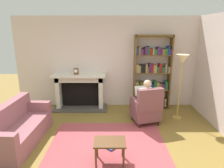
{
  "coord_description": "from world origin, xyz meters",
  "views": [
    {
      "loc": [
        0.08,
        -3.39,
        2.32
      ],
      "look_at": [
        0.1,
        1.2,
        1.05
      ],
      "focal_mm": 31.7,
      "sensor_mm": 36.0,
      "label": 1
    }
  ],
  "objects_px": {
    "bookshelf": "(151,74)",
    "side_table": "(109,144)",
    "fireplace": "(80,90)",
    "sofa_floral": "(18,129)",
    "seated_reader": "(144,99)",
    "floor_lamp": "(181,65)",
    "mantel_clock": "(75,71)",
    "armchair_reading": "(146,108)"
  },
  "relations": [
    {
      "from": "seated_reader",
      "to": "bookshelf",
      "type": "bearing_deg",
      "value": -125.14
    },
    {
      "from": "bookshelf",
      "to": "floor_lamp",
      "type": "height_order",
      "value": "bookshelf"
    },
    {
      "from": "mantel_clock",
      "to": "sofa_floral",
      "type": "height_order",
      "value": "mantel_clock"
    },
    {
      "from": "sofa_floral",
      "to": "side_table",
      "type": "height_order",
      "value": "sofa_floral"
    },
    {
      "from": "floor_lamp",
      "to": "sofa_floral",
      "type": "bearing_deg",
      "value": -162.41
    },
    {
      "from": "fireplace",
      "to": "armchair_reading",
      "type": "distance_m",
      "value": 2.13
    },
    {
      "from": "mantel_clock",
      "to": "floor_lamp",
      "type": "bearing_deg",
      "value": -13.84
    },
    {
      "from": "seated_reader",
      "to": "sofa_floral",
      "type": "relative_size",
      "value": 0.66
    },
    {
      "from": "seated_reader",
      "to": "floor_lamp",
      "type": "distance_m",
      "value": 1.26
    },
    {
      "from": "mantel_clock",
      "to": "sofa_floral",
      "type": "relative_size",
      "value": 0.1
    },
    {
      "from": "sofa_floral",
      "to": "floor_lamp",
      "type": "bearing_deg",
      "value": -69.19
    },
    {
      "from": "sofa_floral",
      "to": "floor_lamp",
      "type": "height_order",
      "value": "floor_lamp"
    },
    {
      "from": "sofa_floral",
      "to": "seated_reader",
      "type": "bearing_deg",
      "value": -67.14
    },
    {
      "from": "bookshelf",
      "to": "side_table",
      "type": "relative_size",
      "value": 3.89
    },
    {
      "from": "mantel_clock",
      "to": "side_table",
      "type": "relative_size",
      "value": 0.31
    },
    {
      "from": "armchair_reading",
      "to": "sofa_floral",
      "type": "height_order",
      "value": "armchair_reading"
    },
    {
      "from": "side_table",
      "to": "bookshelf",
      "type": "bearing_deg",
      "value": 65.18
    },
    {
      "from": "mantel_clock",
      "to": "sofa_floral",
      "type": "xyz_separation_m",
      "value": [
        -0.92,
        -1.86,
        -0.83
      ]
    },
    {
      "from": "armchair_reading",
      "to": "side_table",
      "type": "distance_m",
      "value": 1.79
    },
    {
      "from": "armchair_reading",
      "to": "sofa_floral",
      "type": "xyz_separation_m",
      "value": [
        -2.83,
        -0.88,
        -0.1
      ]
    },
    {
      "from": "bookshelf",
      "to": "sofa_floral",
      "type": "bearing_deg",
      "value": -147.56
    },
    {
      "from": "fireplace",
      "to": "sofa_floral",
      "type": "bearing_deg",
      "value": -116.95
    },
    {
      "from": "floor_lamp",
      "to": "bookshelf",
      "type": "bearing_deg",
      "value": 124.49
    },
    {
      "from": "fireplace",
      "to": "seated_reader",
      "type": "bearing_deg",
      "value": -28.4
    },
    {
      "from": "sofa_floral",
      "to": "mantel_clock",
      "type": "bearing_deg",
      "value": -23.12
    },
    {
      "from": "fireplace",
      "to": "sofa_floral",
      "type": "height_order",
      "value": "fireplace"
    },
    {
      "from": "fireplace",
      "to": "bookshelf",
      "type": "xyz_separation_m",
      "value": [
        2.15,
        0.03,
        0.48
      ]
    },
    {
      "from": "side_table",
      "to": "seated_reader",
      "type": "bearing_deg",
      "value": 62.07
    },
    {
      "from": "sofa_floral",
      "to": "armchair_reading",
      "type": "bearing_deg",
      "value": -69.41
    },
    {
      "from": "floor_lamp",
      "to": "mantel_clock",
      "type": "bearing_deg",
      "value": 166.16
    },
    {
      "from": "fireplace",
      "to": "mantel_clock",
      "type": "xyz_separation_m",
      "value": [
        -0.08,
        -0.1,
        0.59
      ]
    },
    {
      "from": "mantel_clock",
      "to": "sofa_floral",
      "type": "bearing_deg",
      "value": -116.34
    },
    {
      "from": "bookshelf",
      "to": "armchair_reading",
      "type": "bearing_deg",
      "value": -106.03
    },
    {
      "from": "sofa_floral",
      "to": "side_table",
      "type": "bearing_deg",
      "value": -105.57
    },
    {
      "from": "bookshelf",
      "to": "seated_reader",
      "type": "height_order",
      "value": "bookshelf"
    },
    {
      "from": "bookshelf",
      "to": "side_table",
      "type": "distance_m",
      "value": 3.0
    },
    {
      "from": "armchair_reading",
      "to": "side_table",
      "type": "xyz_separation_m",
      "value": [
        -0.91,
        -1.54,
        -0.06
      ]
    },
    {
      "from": "seated_reader",
      "to": "sofa_floral",
      "type": "bearing_deg",
      "value": 3.87
    },
    {
      "from": "sofa_floral",
      "to": "floor_lamp",
      "type": "relative_size",
      "value": 1.01
    },
    {
      "from": "bookshelf",
      "to": "sofa_floral",
      "type": "height_order",
      "value": "bookshelf"
    },
    {
      "from": "bookshelf",
      "to": "floor_lamp",
      "type": "relative_size",
      "value": 1.27
    },
    {
      "from": "bookshelf",
      "to": "side_table",
      "type": "height_order",
      "value": "bookshelf"
    }
  ]
}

